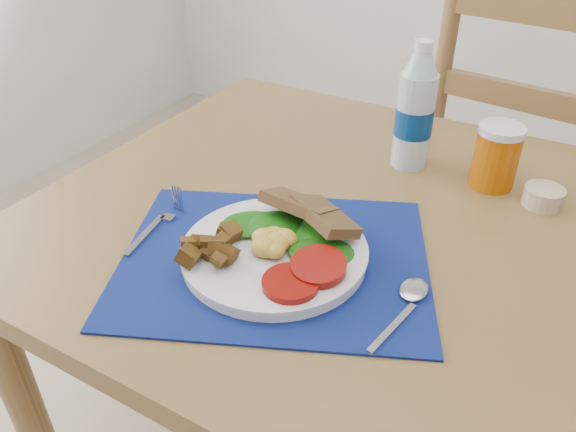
% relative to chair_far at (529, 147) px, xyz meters
% --- Properties ---
extents(table, '(1.40, 0.90, 0.75)m').
position_rel_chair_far_xyz_m(table, '(0.01, -0.68, 0.04)').
color(table, brown).
rests_on(table, ground).
extents(chair_far, '(0.52, 0.50, 1.25)m').
position_rel_chair_far_xyz_m(chair_far, '(0.00, 0.00, 0.00)').
color(chair_far, brown).
rests_on(chair_far, ground).
extents(placemat, '(0.54, 0.50, 0.00)m').
position_rel_chair_far_xyz_m(placemat, '(-0.23, -0.85, 0.13)').
color(placemat, black).
rests_on(placemat, table).
extents(breakfast_plate, '(0.27, 0.27, 0.06)m').
position_rel_chair_far_xyz_m(breakfast_plate, '(-0.24, -0.85, 0.15)').
color(breakfast_plate, silver).
rests_on(breakfast_plate, placemat).
extents(fork, '(0.03, 0.16, 0.00)m').
position_rel_chair_far_xyz_m(fork, '(-0.44, -0.86, 0.13)').
color(fork, '#B2B5BA').
rests_on(fork, placemat).
extents(spoon, '(0.04, 0.16, 0.00)m').
position_rel_chair_far_xyz_m(spoon, '(-0.03, -0.85, 0.13)').
color(spoon, '#B2B5BA').
rests_on(spoon, placemat).
extents(water_bottle, '(0.07, 0.07, 0.23)m').
position_rel_chair_far_xyz_m(water_bottle, '(-0.17, -0.47, 0.23)').
color(water_bottle, '#ADBFCC').
rests_on(water_bottle, table).
extents(juice_glass, '(0.08, 0.08, 0.11)m').
position_rel_chair_far_xyz_m(juice_glass, '(-0.01, -0.47, 0.18)').
color(juice_glass, '#AD5104').
rests_on(juice_glass, table).
extents(ramekin, '(0.07, 0.07, 0.03)m').
position_rel_chair_far_xyz_m(ramekin, '(0.08, -0.50, 0.14)').
color(ramekin, tan).
rests_on(ramekin, table).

